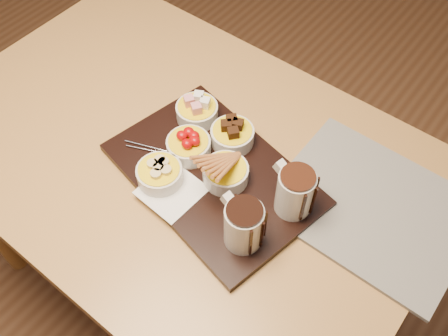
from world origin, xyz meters
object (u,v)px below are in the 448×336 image
Objects in this scene: bowl_strawberries at (189,147)px; pitcher_milk_chocolate at (295,193)px; dining_table at (180,172)px; serving_board at (213,175)px; newspaper at (372,207)px; pitcher_dark_chocolate at (244,226)px.

pitcher_milk_chocolate is (0.26, 0.02, 0.03)m from bowl_strawberries.
serving_board reaches higher than dining_table.
newspaper is at bearing 51.93° from pitcher_milk_chocolate.
serving_board is at bearing -7.94° from bowl_strawberries.
bowl_strawberries is (0.04, -0.00, 0.14)m from dining_table.
bowl_strawberries is 0.42m from newspaper.
newspaper is (0.13, 0.11, -0.07)m from pitcher_milk_chocolate.
pitcher_dark_chocolate is at bearing -24.17° from bowl_strawberries.
pitcher_dark_chocolate reaches higher than bowl_strawberries.
pitcher_dark_chocolate is at bearing -125.29° from newspaper.
pitcher_dark_chocolate is at bearing -19.98° from serving_board.
serving_board is at bearing -155.36° from newspaper.
bowl_strawberries is 0.25m from pitcher_dark_chocolate.
pitcher_dark_chocolate reaches higher than serving_board.
bowl_strawberries is 0.25× the size of newspaper.
serving_board is 0.20m from pitcher_milk_chocolate.
newspaper is at bearing 36.23° from serving_board.
dining_table is 2.99× the size of newspaper.
pitcher_milk_chocolate is at bearing 85.60° from pitcher_dark_chocolate.
dining_table is at bearing -164.58° from pitcher_milk_chocolate.
pitcher_dark_chocolate is 0.13m from pitcher_milk_chocolate.
pitcher_dark_chocolate is 0.30m from newspaper.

